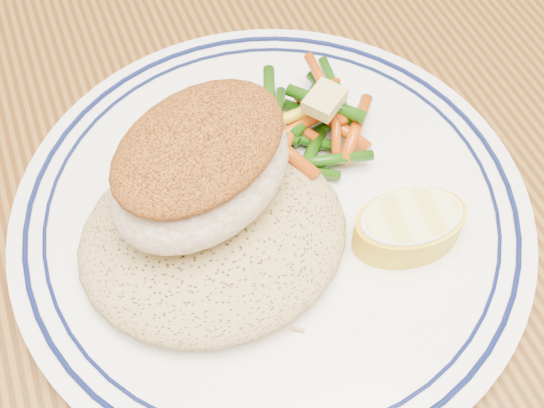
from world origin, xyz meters
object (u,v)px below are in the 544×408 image
Objects in this scene: fish_fillet at (201,166)px; vegetable_pile at (306,126)px; dining_table at (293,359)px; rice_pilaf at (213,232)px; lemon_wedge at (409,226)px; plate at (272,214)px.

fish_fillet is 0.09m from vegetable_pile.
rice_pilaf reaches higher than dining_table.
vegetable_pile is 1.56× the size of lemon_wedge.
fish_fillet reaches higher than rice_pilaf.
rice_pilaf is (-0.04, -0.01, 0.02)m from plate.
fish_fillet is at bearing 119.03° from dining_table.
plate is 0.08m from lemon_wedge.
plate is at bearing -12.01° from fish_fillet.
fish_fillet is 1.96× the size of lemon_wedge.
lemon_wedge is at bearing -74.04° from vegetable_pile.
plate is at bearing 16.02° from rice_pilaf.
fish_fillet is (-0.04, 0.01, 0.05)m from plate.
lemon_wedge is (0.10, -0.05, -0.04)m from fish_fillet.
rice_pilaf reaches higher than lemon_wedge.
vegetable_pile is at bearing 105.96° from lemon_wedge.
vegetable_pile is at bearing 23.48° from fish_fillet.
lemon_wedge is at bearing -28.53° from fish_fillet.
dining_table is at bearing -115.09° from vegetable_pile.
lemon_wedge reaches higher than dining_table.
rice_pilaf is 1.14× the size of fish_fillet.
plate is 4.52× the size of lemon_wedge.
fish_fillet is (0.00, 0.02, 0.03)m from rice_pilaf.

